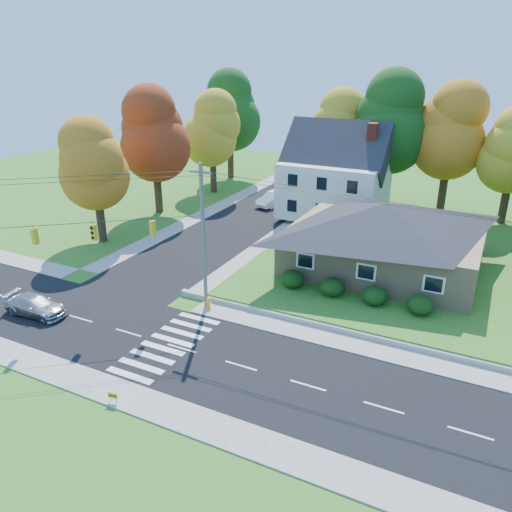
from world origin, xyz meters
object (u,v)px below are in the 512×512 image
at_px(ranch_house, 384,236).
at_px(silver_sedan, 35,306).
at_px(white_car, 274,199).
at_px(fire_hydrant, 209,303).

height_order(ranch_house, silver_sedan, ranch_house).
xyz_separation_m(ranch_house, white_car, (-15.64, 13.76, -2.45)).
height_order(silver_sedan, white_car, white_car).
bearing_deg(ranch_house, silver_sedan, -138.56).
relative_size(ranch_house, silver_sedan, 3.28).
xyz_separation_m(ranch_house, fire_hydrant, (-9.17, -11.02, -2.85)).
distance_m(ranch_house, silver_sedan, 25.61).
bearing_deg(silver_sedan, white_car, -9.59).
distance_m(ranch_house, fire_hydrant, 14.62).
bearing_deg(white_car, ranch_house, -27.93).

